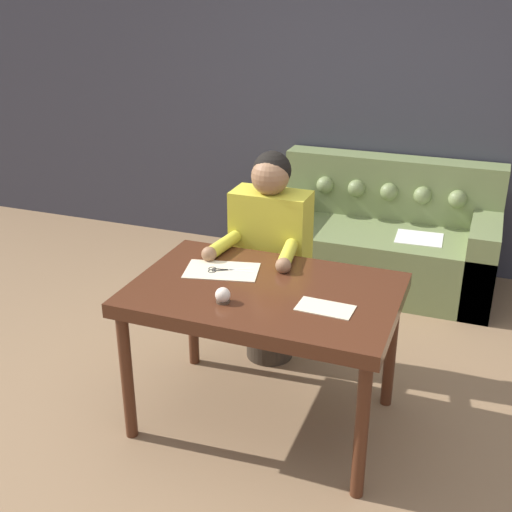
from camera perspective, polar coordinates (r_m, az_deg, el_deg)
The scene contains 9 objects.
ground_plane at distance 3.45m, azimuth 0.79°, elevation -14.09°, with size 16.00×16.00×0.00m, color #846647.
wall_back at distance 5.01m, azimuth 10.11°, elevation 13.79°, with size 8.00×0.06×2.60m.
dining_table at distance 3.08m, azimuth 0.73°, elevation -4.17°, with size 1.26×0.84×0.76m.
couch at distance 4.84m, azimuth 11.17°, elevation 1.28°, with size 1.61×0.82×0.90m.
person at distance 3.64m, azimuth 1.25°, elevation -0.15°, with size 0.49×0.57×1.26m.
pattern_paper_main at distance 3.22m, azimuth -3.05°, elevation -1.29°, with size 0.41×0.30×0.00m.
pattern_paper_offcut at distance 2.87m, azimuth 6.17°, elevation -4.62°, with size 0.26×0.15×0.00m.
scissors at distance 3.22m, azimuth -2.97°, elevation -1.27°, with size 0.23×0.14×0.01m.
pin_cushion at distance 2.90m, azimuth -2.97°, elevation -3.54°, with size 0.07×0.07×0.07m.
Camera 1 is at (0.93, -2.58, 2.10)m, focal length 45.00 mm.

